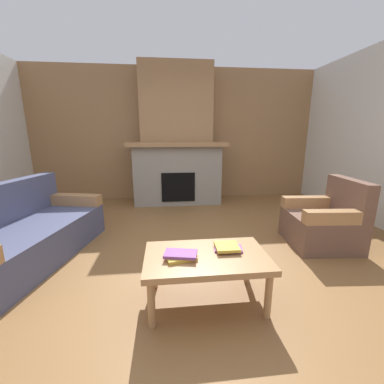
# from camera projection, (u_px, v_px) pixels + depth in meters

# --- Properties ---
(ground) EXTENTS (9.00, 9.00, 0.00)m
(ground) POSITION_uv_depth(u_px,v_px,m) (190.00, 266.00, 2.65)
(ground) COLOR brown
(wall_back_wood_panel) EXTENTS (6.00, 0.12, 2.70)m
(wall_back_wood_panel) POSITION_uv_depth(u_px,v_px,m) (176.00, 135.00, 5.23)
(wall_back_wood_panel) COLOR #997047
(wall_back_wood_panel) RESTS_ON ground
(fireplace) EXTENTS (1.90, 0.82, 2.70)m
(fireplace) POSITION_uv_depth(u_px,v_px,m) (177.00, 145.00, 4.91)
(fireplace) COLOR gray
(fireplace) RESTS_ON ground
(couch) EXTENTS (1.22, 1.94, 0.85)m
(couch) POSITION_uv_depth(u_px,v_px,m) (25.00, 235.00, 2.74)
(couch) COLOR #474C6B
(couch) RESTS_ON ground
(armchair) EXTENTS (0.82, 0.82, 0.85)m
(armchair) POSITION_uv_depth(u_px,v_px,m) (324.00, 222.00, 3.10)
(armchair) COLOR brown
(armchair) RESTS_ON ground
(coffee_table) EXTENTS (1.00, 0.60, 0.43)m
(coffee_table) POSITION_uv_depth(u_px,v_px,m) (206.00, 261.00, 2.01)
(coffee_table) COLOR #A87A4C
(coffee_table) RESTS_ON ground
(book_stack_near_edge) EXTENTS (0.28, 0.20, 0.05)m
(book_stack_near_edge) POSITION_uv_depth(u_px,v_px,m) (181.00, 256.00, 1.93)
(book_stack_near_edge) COLOR gold
(book_stack_near_edge) RESTS_ON coffee_table
(book_stack_center) EXTENTS (0.25, 0.20, 0.04)m
(book_stack_center) POSITION_uv_depth(u_px,v_px,m) (227.00, 247.00, 2.07)
(book_stack_center) COLOR #7A3D84
(book_stack_center) RESTS_ON coffee_table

